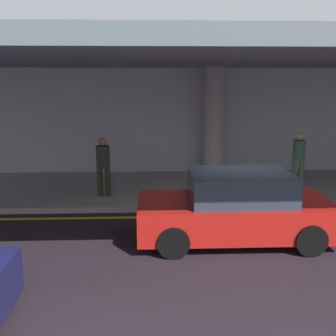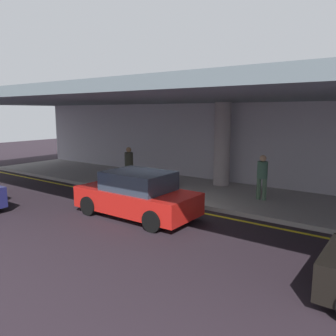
{
  "view_description": "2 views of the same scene",
  "coord_description": "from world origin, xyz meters",
  "px_view_note": "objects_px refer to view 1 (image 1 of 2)",
  "views": [
    {
      "loc": [
        -2.11,
        -9.15,
        3.4
      ],
      "look_at": [
        -1.67,
        1.43,
        1.09
      ],
      "focal_mm": 43.47,
      "sensor_mm": 36.0,
      "label": 1
    },
    {
      "loc": [
        6.73,
        -8.94,
        3.4
      ],
      "look_at": [
        -0.92,
        1.61,
        1.2
      ],
      "focal_mm": 35.8,
      "sensor_mm": 36.0,
      "label": 2
    }
  ],
  "objects_px": {
    "support_column_far_left": "(214,123)",
    "person_waiting_for_ride": "(103,163)",
    "car_red": "(236,208)",
    "traveler_with_luggage": "(299,156)"
  },
  "relations": [
    {
      "from": "support_column_far_left",
      "to": "person_waiting_for_ride",
      "type": "relative_size",
      "value": 2.17
    },
    {
      "from": "support_column_far_left",
      "to": "car_red",
      "type": "height_order",
      "value": "support_column_far_left"
    },
    {
      "from": "support_column_far_left",
      "to": "person_waiting_for_ride",
      "type": "bearing_deg",
      "value": -146.34
    },
    {
      "from": "car_red",
      "to": "traveler_with_luggage",
      "type": "xyz_separation_m",
      "value": [
        2.74,
        3.88,
        0.4
      ]
    },
    {
      "from": "support_column_far_left",
      "to": "person_waiting_for_ride",
      "type": "xyz_separation_m",
      "value": [
        -3.47,
        -2.31,
        -0.86
      ]
    },
    {
      "from": "traveler_with_luggage",
      "to": "person_waiting_for_ride",
      "type": "bearing_deg",
      "value": -96.09
    },
    {
      "from": "car_red",
      "to": "person_waiting_for_ride",
      "type": "height_order",
      "value": "person_waiting_for_ride"
    },
    {
      "from": "car_red",
      "to": "traveler_with_luggage",
      "type": "relative_size",
      "value": 2.44
    },
    {
      "from": "car_red",
      "to": "traveler_with_luggage",
      "type": "height_order",
      "value": "traveler_with_luggage"
    },
    {
      "from": "person_waiting_for_ride",
      "to": "car_red",
      "type": "bearing_deg",
      "value": -113.27
    }
  ]
}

